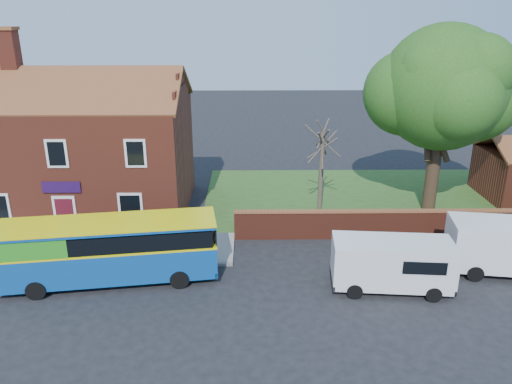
{
  "coord_description": "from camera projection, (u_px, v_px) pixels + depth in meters",
  "views": [
    {
      "loc": [
        2.84,
        -17.16,
        11.43
      ],
      "look_at": [
        3.13,
        5.0,
        3.37
      ],
      "focal_mm": 35.0,
      "sensor_mm": 36.0,
      "label": 1
    }
  ],
  "objects": [
    {
      "name": "pavement",
      "position": [
        57.0,
        249.0,
        25.3
      ],
      "size": [
        18.0,
        3.5,
        0.12
      ],
      "primitive_type": "cube",
      "color": "gray",
      "rests_on": "ground"
    },
    {
      "name": "bus",
      "position": [
        102.0,
        248.0,
        21.88
      ],
      "size": [
        9.59,
        3.65,
        2.85
      ],
      "rotation": [
        0.0,
        0.0,
        0.14
      ],
      "color": "#0D4998",
      "rests_on": "ground"
    },
    {
      "name": "kerb",
      "position": [
        43.0,
        265.0,
        23.65
      ],
      "size": [
        18.0,
        0.15,
        0.14
      ],
      "primitive_type": "cube",
      "color": "slate",
      "rests_on": "ground"
    },
    {
      "name": "ground",
      "position": [
        180.0,
        314.0,
        20.0
      ],
      "size": [
        120.0,
        120.0,
        0.0
      ],
      "primitive_type": "plane",
      "color": "black",
      "rests_on": "ground"
    },
    {
      "name": "van_near",
      "position": [
        392.0,
        263.0,
        21.43
      ],
      "size": [
        5.25,
        2.47,
        2.23
      ],
      "rotation": [
        0.0,
        0.0,
        -0.09
      ],
      "color": "white",
      "rests_on": "ground"
    },
    {
      "name": "grass_strip",
      "position": [
        406.0,
        198.0,
        32.36
      ],
      "size": [
        26.0,
        12.0,
        0.04
      ],
      "primitive_type": "cube",
      "color": "#426B28",
      "rests_on": "ground"
    },
    {
      "name": "boundary_wall",
      "position": [
        441.0,
        224.0,
        26.45
      ],
      "size": [
        22.0,
        0.38,
        1.6
      ],
      "color": "maroon",
      "rests_on": "ground"
    },
    {
      "name": "bare_tree",
      "position": [
        321.0,
        168.0,
        29.25
      ],
      "size": [
        2.02,
        2.4,
        5.38
      ],
      "color": "#4C4238",
      "rests_on": "ground"
    },
    {
      "name": "large_tree",
      "position": [
        443.0,
        91.0,
        28.26
      ],
      "size": [
        8.96,
        7.09,
        10.93
      ],
      "color": "black",
      "rests_on": "ground"
    },
    {
      "name": "shop_building",
      "position": [
        84.0,
        155.0,
        29.55
      ],
      "size": [
        12.3,
        8.13,
        10.5
      ],
      "color": "maroon",
      "rests_on": "ground"
    }
  ]
}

